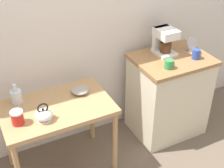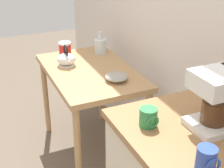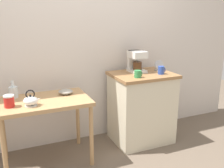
% 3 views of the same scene
% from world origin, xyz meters
% --- Properties ---
extents(ground_plane, '(8.00, 8.00, 0.00)m').
position_xyz_m(ground_plane, '(0.00, 0.00, 0.00)').
color(ground_plane, '#6B5B4C').
extents(back_wall, '(4.40, 0.10, 2.80)m').
position_xyz_m(back_wall, '(0.10, 0.43, 1.40)').
color(back_wall, silver).
rests_on(back_wall, ground_plane).
extents(wooden_table, '(0.93, 0.59, 0.72)m').
position_xyz_m(wooden_table, '(-0.58, -0.01, 0.63)').
color(wooden_table, tan).
rests_on(wooden_table, ground_plane).
extents(kitchen_counter, '(0.74, 0.58, 0.88)m').
position_xyz_m(kitchen_counter, '(0.62, 0.03, 0.44)').
color(kitchen_counter, beige).
rests_on(kitchen_counter, ground_plane).
extents(bowl_stoneware, '(0.16, 0.16, 0.05)m').
position_xyz_m(bowl_stoneware, '(-0.32, 0.08, 0.75)').
color(bowl_stoneware, '#9E998C').
rests_on(bowl_stoneware, wooden_table).
extents(teakettle, '(0.17, 0.14, 0.16)m').
position_xyz_m(teakettle, '(-0.72, -0.15, 0.77)').
color(teakettle, white).
rests_on(teakettle, wooden_table).
extents(glass_carafe_vase, '(0.09, 0.09, 0.18)m').
position_xyz_m(glass_carafe_vase, '(-0.86, 0.18, 0.79)').
color(glass_carafe_vase, silver).
rests_on(glass_carafe_vase, wooden_table).
extents(canister_enamel, '(0.10, 0.10, 0.12)m').
position_xyz_m(canister_enamel, '(-0.91, -0.10, 0.78)').
color(canister_enamel, red).
rests_on(canister_enamel, wooden_table).
extents(coffee_maker, '(0.18, 0.22, 0.26)m').
position_xyz_m(coffee_maker, '(0.59, 0.14, 1.02)').
color(coffee_maker, white).
rests_on(coffee_maker, kitchen_counter).
extents(mug_blue, '(0.08, 0.07, 0.10)m').
position_xyz_m(mug_blue, '(0.80, -0.09, 0.93)').
color(mug_blue, '#2D4CAD').
rests_on(mug_blue, kitchen_counter).
extents(mug_tall_green, '(0.09, 0.08, 0.08)m').
position_xyz_m(mug_tall_green, '(0.46, -0.13, 0.92)').
color(mug_tall_green, '#338C4C').
rests_on(mug_tall_green, kitchen_counter).
extents(table_clock, '(0.12, 0.06, 0.13)m').
position_xyz_m(table_clock, '(0.88, 0.07, 0.94)').
color(table_clock, '#B2B5BA').
rests_on(table_clock, kitchen_counter).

